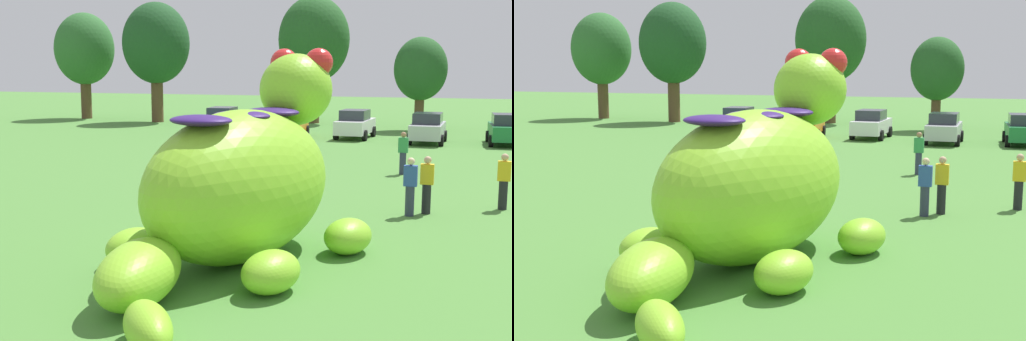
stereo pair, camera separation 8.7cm
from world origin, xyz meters
TOP-DOWN VIEW (x-y plane):
  - ground_plane at (0.00, 0.00)m, footprint 160.00×160.00m
  - giant_inflatable_creature at (0.43, -0.88)m, footprint 5.53×9.54m
  - car_blue at (-10.49, 25.23)m, footprint 2.20×4.23m
  - car_orange at (-5.82, 24.53)m, footprint 2.31×4.27m
  - car_white at (-2.00, 25.37)m, footprint 2.04×4.15m
  - car_silver at (2.36, 24.07)m, footprint 1.97×4.11m
  - car_green at (6.52, 24.68)m, footprint 2.14×4.20m
  - tree_far_left at (-25.99, 33.53)m, footprint 4.85×4.85m
  - tree_left at (-18.78, 32.26)m, footprint 5.14×5.14m
  - tree_mid_left at (-7.12, 35.28)m, footprint 5.34×5.34m
  - tree_centre_left at (1.12, 31.71)m, footprint 3.51×3.51m
  - spectator_near_inflatable at (3.93, 5.30)m, footprint 0.38×0.26m
  - spectator_mid_field at (6.08, 6.67)m, footprint 0.38×0.26m
  - spectator_by_cars at (-4.16, 8.93)m, footprint 0.38×0.26m
  - spectator_wandering at (2.39, 12.47)m, footprint 0.38×0.26m
  - spectator_far_side at (3.50, 4.84)m, footprint 0.38×0.26m

SIDE VIEW (x-z plane):
  - ground_plane at x=0.00m, z-range 0.00..0.00m
  - spectator_near_inflatable at x=3.93m, z-range 0.00..1.71m
  - spectator_mid_field at x=6.08m, z-range 0.00..1.71m
  - spectator_by_cars at x=-4.16m, z-range 0.00..1.71m
  - spectator_wandering at x=2.39m, z-range 0.00..1.71m
  - spectator_far_side at x=3.50m, z-range 0.00..1.71m
  - car_blue at x=-10.49m, z-range 0.00..1.72m
  - car_orange at x=-5.82m, z-range 0.00..1.72m
  - car_white at x=-2.00m, z-range 0.00..1.72m
  - car_silver at x=2.36m, z-range 0.00..1.72m
  - car_green at x=6.52m, z-range 0.00..1.72m
  - giant_inflatable_creature at x=0.43m, z-range -0.64..4.11m
  - tree_centre_left at x=1.12m, z-range 0.96..7.19m
  - tree_far_left at x=-25.99m, z-range 1.33..9.93m
  - tree_left at x=-18.78m, z-range 1.41..10.54m
  - tree_mid_left at x=-7.12m, z-range 1.46..10.95m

